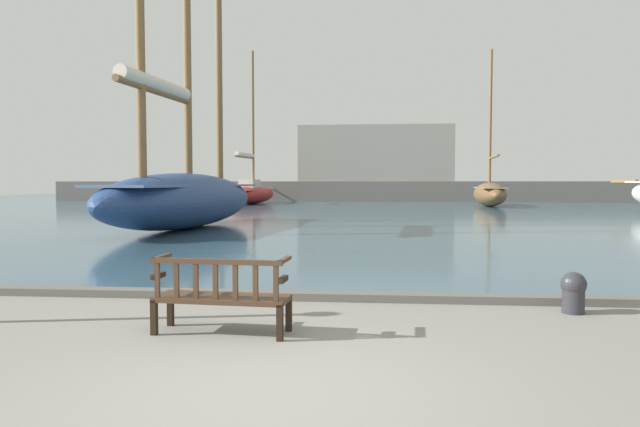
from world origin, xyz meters
The scene contains 9 objects.
ground_plane centered at (0.00, 0.00, 0.00)m, with size 160.00×160.00×0.00m, color gray.
harbor_water centered at (0.00, 44.00, 0.04)m, with size 100.00×80.00×0.08m, color #385666.
quay_edge_kerb centered at (0.00, 3.85, 0.06)m, with size 40.00×0.30×0.12m, color #5B5954.
park_bench centered at (-0.87, 1.79, 0.47)m, with size 1.64×0.65×0.92m.
sailboat_far_port centered at (-8.91, 41.44, 1.04)m, with size 3.48×10.05×12.50m.
sailboat_outer_port centered at (9.64, 38.57, 1.05)m, with size 2.88×9.13×11.58m.
sailboat_centre_channel centered at (-6.13, 16.27, 1.41)m, with size 4.13×12.19×14.95m.
mooring_bollard centered at (3.70, 3.29, 0.31)m, with size 0.34×0.34×0.57m.
far_breakwater centered at (0.43, 48.06, 2.21)m, with size 58.05×2.40×7.08m.
Camera 1 is at (0.91, -4.79, 1.80)m, focal length 32.00 mm.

